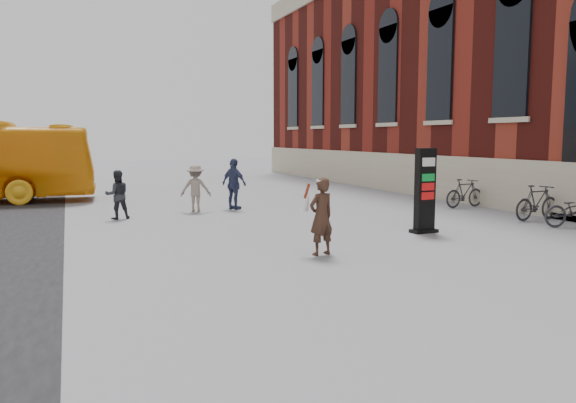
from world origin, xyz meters
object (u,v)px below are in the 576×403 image
object	(u,v)px
info_pylon	(425,191)
woman	(321,215)
pedestrian_b	(196,188)
pedestrian_c	(234,184)
bike_7	(465,193)
bike_5	(537,202)
pedestrian_a	(117,195)

from	to	relation	value
info_pylon	woman	world-z (taller)	info_pylon
pedestrian_b	pedestrian_c	xyz separation A→B (m)	(1.39, 0.06, 0.09)
bike_7	pedestrian_b	bearing A→B (deg)	69.65
woman	bike_5	size ratio (longest dim) A/B	0.92
pedestrian_a	pedestrian_b	size ratio (longest dim) A/B	0.94
info_pylon	pedestrian_a	size ratio (longest dim) A/B	1.48
info_pylon	pedestrian_b	world-z (taller)	info_pylon
pedestrian_c	woman	bearing A→B (deg)	145.13
pedestrian_c	bike_7	size ratio (longest dim) A/B	1.03
info_pylon	bike_5	distance (m)	4.65
pedestrian_b	pedestrian_c	size ratio (longest dim) A/B	0.90
woman	pedestrian_c	bearing A→B (deg)	-107.25
info_pylon	bike_7	size ratio (longest dim) A/B	1.29
pedestrian_c	bike_7	world-z (taller)	pedestrian_c
bike_7	bike_5	bearing A→B (deg)	174.48
pedestrian_b	bike_5	xyz separation A→B (m)	(9.37, -5.89, -0.26)
pedestrian_c	pedestrian_a	bearing A→B (deg)	70.65
info_pylon	woman	distance (m)	4.12
woman	bike_7	bearing A→B (deg)	-160.66
pedestrian_c	bike_5	bearing A→B (deg)	-158.91
pedestrian_c	bike_7	bearing A→B (deg)	-139.87
pedestrian_a	bike_7	bearing A→B (deg)	167.25
pedestrian_c	pedestrian_b	bearing A→B (deg)	60.45
woman	pedestrian_b	distance (m)	8.16
woman	pedestrian_b	bearing A→B (deg)	-97.45
info_pylon	pedestrian_a	xyz separation A→B (m)	(-7.47, 5.65, -0.37)
woman	bike_5	bearing A→B (deg)	-179.76
bike_5	woman	bearing A→B (deg)	99.81
pedestrian_a	pedestrian_b	xyz separation A→B (m)	(2.67, 0.86, 0.04)
bike_5	pedestrian_a	bearing A→B (deg)	62.33
pedestrian_b	bike_5	world-z (taller)	pedestrian_b
info_pylon	pedestrian_c	distance (m)	7.41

